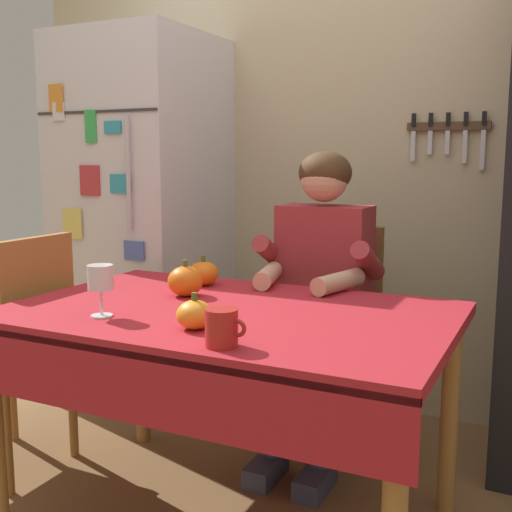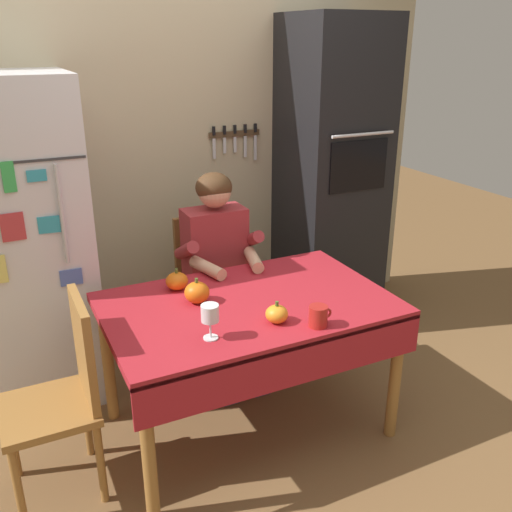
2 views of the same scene
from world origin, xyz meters
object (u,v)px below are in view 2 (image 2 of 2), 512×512
(pumpkin_small, at_px, (277,314))
(coffee_mug, at_px, (318,316))
(wall_oven, at_px, (331,179))
(refrigerator, at_px, (22,246))
(pumpkin_large, at_px, (177,281))
(chair_left_side, at_px, (65,390))
(seated_person, at_px, (220,260))
(dining_table, at_px, (250,319))
(chair_behind_person, at_px, (209,283))
(pumpkin_medium, at_px, (197,292))
(wine_glass, at_px, (210,315))

(pumpkin_small, bearing_deg, coffee_mug, -36.87)
(coffee_mug, bearing_deg, wall_oven, 55.44)
(refrigerator, xyz_separation_m, pumpkin_large, (0.68, -0.57, -0.11))
(chair_left_side, xyz_separation_m, pumpkin_large, (0.63, 0.32, 0.27))
(seated_person, relative_size, pumpkin_large, 10.82)
(dining_table, relative_size, pumpkin_large, 12.16)
(dining_table, height_order, chair_left_side, chair_left_side)
(wall_oven, distance_m, chair_behind_person, 1.11)
(wall_oven, relative_size, coffee_mug, 18.62)
(refrigerator, height_order, coffee_mug, refrigerator)
(refrigerator, relative_size, dining_table, 1.29)
(pumpkin_large, bearing_deg, chair_behind_person, 53.41)
(seated_person, bearing_deg, coffee_mug, -84.52)
(dining_table, distance_m, pumpkin_large, 0.43)
(coffee_mug, bearing_deg, pumpkin_medium, 130.98)
(seated_person, distance_m, wine_glass, 0.93)
(wine_glass, distance_m, pumpkin_medium, 0.37)
(seated_person, distance_m, chair_left_side, 1.18)
(wine_glass, bearing_deg, dining_table, 38.15)
(wall_oven, relative_size, seated_person, 1.69)
(refrigerator, height_order, dining_table, refrigerator)
(refrigerator, height_order, wine_glass, refrigerator)
(chair_behind_person, xyz_separation_m, pumpkin_medium, (-0.32, -0.67, 0.28))
(chair_behind_person, relative_size, pumpkin_large, 8.08)
(refrigerator, bearing_deg, pumpkin_large, -39.77)
(dining_table, relative_size, coffee_mug, 12.41)
(wall_oven, bearing_deg, refrigerator, -178.86)
(chair_left_side, relative_size, coffee_mug, 8.25)
(seated_person, bearing_deg, chair_behind_person, 90.00)
(seated_person, bearing_deg, chair_left_side, -148.54)
(wine_glass, bearing_deg, chair_behind_person, 69.36)
(chair_left_side, relative_size, pumpkin_small, 8.88)
(chair_left_side, xyz_separation_m, pumpkin_medium, (0.67, 0.13, 0.28))
(dining_table, bearing_deg, pumpkin_small, -83.13)
(seated_person, distance_m, coffee_mug, 0.95)
(wall_oven, bearing_deg, coffee_mug, -124.56)
(chair_behind_person, height_order, pumpkin_medium, chair_behind_person)
(dining_table, height_order, seated_person, seated_person)
(refrigerator, height_order, seated_person, refrigerator)
(chair_behind_person, relative_size, wine_glass, 5.82)
(pumpkin_large, xyz_separation_m, pumpkin_medium, (0.04, -0.19, 0.01))
(coffee_mug, height_order, pumpkin_small, pumpkin_small)
(pumpkin_medium, distance_m, pumpkin_small, 0.44)
(wall_oven, distance_m, seated_person, 1.06)
(chair_behind_person, height_order, seated_person, seated_person)
(chair_left_side, xyz_separation_m, coffee_mug, (1.08, -0.34, 0.28))
(wine_glass, bearing_deg, pumpkin_medium, 78.71)
(wall_oven, distance_m, chair_left_side, 2.22)
(dining_table, xyz_separation_m, coffee_mug, (0.18, -0.34, 0.13))
(refrigerator, distance_m, pumpkin_medium, 1.05)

